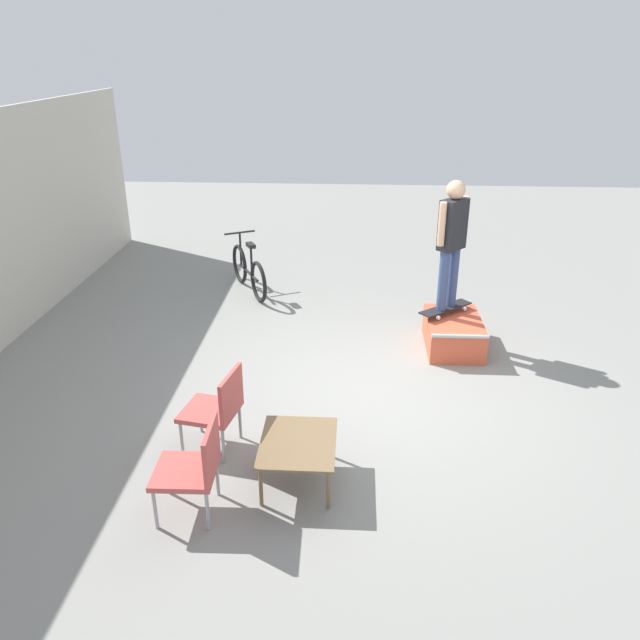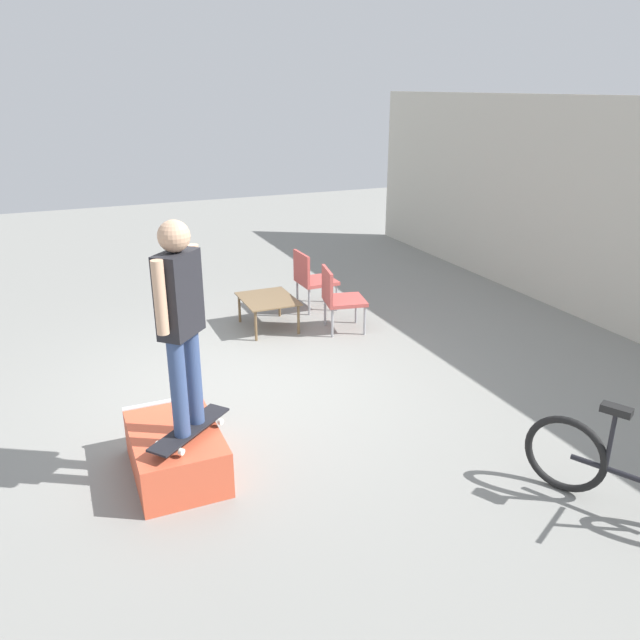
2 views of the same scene
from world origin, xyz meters
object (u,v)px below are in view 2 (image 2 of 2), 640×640
Objects in this scene: coffee_table at (268,301)px; patio_chair_right at (338,296)px; bicycle at (630,474)px; skate_ramp_box at (176,452)px; skateboard_on_ramp at (190,429)px; person_skater at (180,312)px; patio_chair_left at (311,277)px.

coffee_table is 0.97× the size of patio_chair_right.
bicycle is at bearing -163.27° from patio_chair_right.
coffee_table is at bearing 166.84° from bicycle.
skate_ramp_box is 1.43× the size of skateboard_on_ramp.
patio_chair_right reaches higher than skateboard_on_ramp.
skate_ramp_box is 3.63m from patio_chair_right.
bicycle is at bearing 14.53° from coffee_table.
patio_chair_right is 0.59× the size of bicycle.
person_skater is at bearing -28.96° from coffee_table.
bicycle reaches higher than coffee_table.
coffee_table is 0.97m from patio_chair_left.
skateboard_on_ramp is 0.88× the size of patio_chair_left.
bicycle is (4.84, 1.25, -0.03)m from coffee_table.
bicycle is at bearing 102.73° from person_skater.
bicycle is (1.91, 3.07, 0.15)m from skate_ramp_box.
skateboard_on_ramp is 3.55m from coffee_table.
skate_ramp_box is 0.64× the size of person_skater.
person_skater is (0.17, 0.10, 1.30)m from skate_ramp_box.
skate_ramp_box is 1.26× the size of patio_chair_left.
coffee_table is at bearing 72.24° from patio_chair_right.
person_skater is 4.51m from patio_chair_left.
person_skater is 3.72m from coffee_table.
bicycle reaches higher than patio_chair_right.
patio_chair_left is (-0.48, 0.83, 0.11)m from coffee_table.
patio_chair_left reaches higher than skate_ramp_box.
coffee_table is (-3.10, 1.72, -1.13)m from person_skater.
skate_ramp_box is at bearing 140.59° from patio_chair_left.
skateboard_on_ramp is 1.02m from person_skater.
person_skater is 1.96× the size of patio_chair_left.
skate_ramp_box is 0.74× the size of bicycle.
bicycle is (4.37, 0.42, -0.14)m from patio_chair_right.
patio_chair_right is at bearing 157.79° from bicycle.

